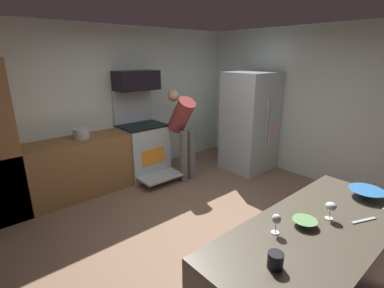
{
  "coord_description": "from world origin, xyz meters",
  "views": [
    {
      "loc": [
        -2.17,
        -2.25,
        2.12
      ],
      "look_at": [
        0.04,
        0.3,
        1.05
      ],
      "focal_mm": 26.34,
      "sensor_mm": 36.0,
      "label": 1
    }
  ],
  "objects_px": {
    "wine_glass_far": "(276,220)",
    "microwave": "(137,80)",
    "wine_glass_near": "(331,207)",
    "mixing_bowl_small": "(305,223)",
    "mixing_bowl_large": "(366,193)",
    "oven_range": "(143,148)",
    "mug_coffee": "(275,260)",
    "refrigerator": "(250,122)",
    "stock_pot": "(81,134)",
    "person_cook": "(183,128)"
  },
  "relations": [
    {
      "from": "wine_glass_far",
      "to": "microwave",
      "type": "bearing_deg",
      "value": 75.1
    },
    {
      "from": "wine_glass_near",
      "to": "mixing_bowl_small",
      "type": "bearing_deg",
      "value": 160.84
    },
    {
      "from": "wine_glass_near",
      "to": "mixing_bowl_large",
      "type": "bearing_deg",
      "value": -5.42
    },
    {
      "from": "oven_range",
      "to": "mixing_bowl_large",
      "type": "height_order",
      "value": "oven_range"
    },
    {
      "from": "microwave",
      "to": "mug_coffee",
      "type": "distance_m",
      "value": 3.86
    },
    {
      "from": "mixing_bowl_large",
      "to": "mug_coffee",
      "type": "height_order",
      "value": "mug_coffee"
    },
    {
      "from": "oven_range",
      "to": "wine_glass_near",
      "type": "distance_m",
      "value": 3.53
    },
    {
      "from": "refrigerator",
      "to": "mixing_bowl_small",
      "type": "distance_m",
      "value": 3.35
    },
    {
      "from": "wine_glass_near",
      "to": "wine_glass_far",
      "type": "height_order",
      "value": "wine_glass_far"
    },
    {
      "from": "refrigerator",
      "to": "wine_glass_far",
      "type": "distance_m",
      "value": 3.46
    },
    {
      "from": "mixing_bowl_small",
      "to": "wine_glass_near",
      "type": "bearing_deg",
      "value": -19.16
    },
    {
      "from": "microwave",
      "to": "mixing_bowl_large",
      "type": "distance_m",
      "value": 3.7
    },
    {
      "from": "mixing_bowl_small",
      "to": "mug_coffee",
      "type": "distance_m",
      "value": 0.55
    },
    {
      "from": "oven_range",
      "to": "refrigerator",
      "type": "xyz_separation_m",
      "value": [
        1.71,
        -1.03,
        0.41
      ]
    },
    {
      "from": "oven_range",
      "to": "wine_glass_far",
      "type": "bearing_deg",
      "value": -105.31
    },
    {
      "from": "microwave",
      "to": "wine_glass_far",
      "type": "relative_size",
      "value": 4.91
    },
    {
      "from": "microwave",
      "to": "wine_glass_far",
      "type": "xyz_separation_m",
      "value": [
        -0.9,
        -3.39,
        -0.7
      ]
    },
    {
      "from": "mixing_bowl_large",
      "to": "stock_pot",
      "type": "distance_m",
      "value": 3.75
    },
    {
      "from": "microwave",
      "to": "mixing_bowl_small",
      "type": "distance_m",
      "value": 3.63
    },
    {
      "from": "microwave",
      "to": "person_cook",
      "type": "distance_m",
      "value": 1.13
    },
    {
      "from": "wine_glass_far",
      "to": "mug_coffee",
      "type": "xyz_separation_m",
      "value": [
        -0.3,
        -0.19,
        -0.06
      ]
    },
    {
      "from": "refrigerator",
      "to": "mixing_bowl_small",
      "type": "xyz_separation_m",
      "value": [
        -2.37,
        -2.36,
        0.01
      ]
    },
    {
      "from": "mixing_bowl_small",
      "to": "oven_range",
      "type": "bearing_deg",
      "value": 79.01
    },
    {
      "from": "oven_range",
      "to": "person_cook",
      "type": "height_order",
      "value": "person_cook"
    },
    {
      "from": "wine_glass_far",
      "to": "oven_range",
      "type": "bearing_deg",
      "value": 74.69
    },
    {
      "from": "microwave",
      "to": "person_cook",
      "type": "bearing_deg",
      "value": -54.1
    },
    {
      "from": "oven_range",
      "to": "stock_pot",
      "type": "height_order",
      "value": "oven_range"
    },
    {
      "from": "mixing_bowl_small",
      "to": "mug_coffee",
      "type": "xyz_separation_m",
      "value": [
        -0.54,
        -0.1,
        0.03
      ]
    },
    {
      "from": "mixing_bowl_small",
      "to": "wine_glass_far",
      "type": "height_order",
      "value": "wine_glass_far"
    },
    {
      "from": "mixing_bowl_large",
      "to": "refrigerator",
      "type": "bearing_deg",
      "value": 58.34
    },
    {
      "from": "refrigerator",
      "to": "wine_glass_far",
      "type": "bearing_deg",
      "value": -139.05
    },
    {
      "from": "refrigerator",
      "to": "wine_glass_near",
      "type": "bearing_deg",
      "value": -131.23
    },
    {
      "from": "microwave",
      "to": "refrigerator",
      "type": "distance_m",
      "value": 2.19
    },
    {
      "from": "person_cook",
      "to": "wine_glass_near",
      "type": "distance_m",
      "value": 3.04
    },
    {
      "from": "microwave",
      "to": "wine_glass_near",
      "type": "relative_size",
      "value": 5.22
    },
    {
      "from": "microwave",
      "to": "wine_glass_far",
      "type": "height_order",
      "value": "microwave"
    },
    {
      "from": "mixing_bowl_large",
      "to": "mixing_bowl_small",
      "type": "bearing_deg",
      "value": 170.61
    },
    {
      "from": "oven_range",
      "to": "person_cook",
      "type": "relative_size",
      "value": 1.0
    },
    {
      "from": "refrigerator",
      "to": "stock_pot",
      "type": "bearing_deg",
      "value": 159.36
    },
    {
      "from": "refrigerator",
      "to": "stock_pot",
      "type": "xyz_separation_m",
      "value": [
        -2.77,
        1.04,
        0.06
      ]
    },
    {
      "from": "stock_pot",
      "to": "refrigerator",
      "type": "bearing_deg",
      "value": -20.64
    },
    {
      "from": "refrigerator",
      "to": "wine_glass_near",
      "type": "height_order",
      "value": "refrigerator"
    },
    {
      "from": "microwave",
      "to": "mixing_bowl_small",
      "type": "relative_size",
      "value": 4.09
    },
    {
      "from": "wine_glass_far",
      "to": "stock_pot",
      "type": "distance_m",
      "value": 3.32
    },
    {
      "from": "wine_glass_near",
      "to": "wine_glass_far",
      "type": "xyz_separation_m",
      "value": [
        -0.48,
        0.17,
        0.0
      ]
    },
    {
      "from": "wine_glass_near",
      "to": "mug_coffee",
      "type": "xyz_separation_m",
      "value": [
        -0.78,
        -0.02,
        -0.05
      ]
    },
    {
      "from": "wine_glass_near",
      "to": "mug_coffee",
      "type": "distance_m",
      "value": 0.78
    },
    {
      "from": "person_cook",
      "to": "mixing_bowl_small",
      "type": "xyz_separation_m",
      "value": [
        -1.13,
        -2.83,
        0.01
      ]
    },
    {
      "from": "refrigerator",
      "to": "mixing_bowl_small",
      "type": "height_order",
      "value": "refrigerator"
    },
    {
      "from": "person_cook",
      "to": "mixing_bowl_small",
      "type": "distance_m",
      "value": 3.04
    }
  ]
}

